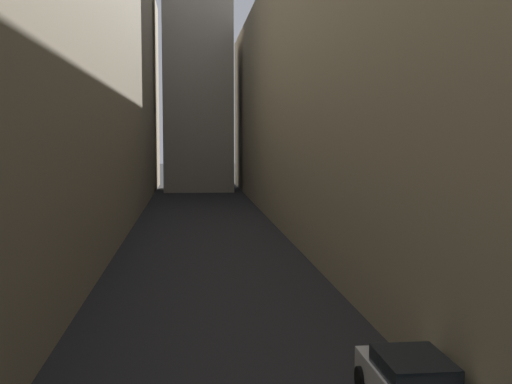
{
  "coord_description": "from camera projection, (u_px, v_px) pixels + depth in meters",
  "views": [
    {
      "loc": [
        -1.04,
        10.03,
        6.81
      ],
      "look_at": [
        0.0,
        20.1,
        5.95
      ],
      "focal_mm": 44.72,
      "sensor_mm": 36.0,
      "label": 1
    }
  ],
  "objects": [
    {
      "name": "building_block_left",
      "position": [
        3.0,
        41.0,
        37.99
      ],
      "size": [
        13.23,
        108.0,
        25.2
      ],
      "primitive_type": "cube",
      "color": "gray",
      "rests_on": "ground"
    },
    {
      "name": "parked_car_right_far",
      "position": [
        412.0,
        382.0,
        15.83
      ],
      "size": [
        1.99,
        4.29,
        1.45
      ],
      "rotation": [
        0.0,
        0.0,
        1.57
      ],
      "color": "silver",
      "rests_on": "ground"
    },
    {
      "name": "ground_plane",
      "position": [
        209.0,
        251.0,
        38.32
      ],
      "size": [
        264.0,
        264.0,
        0.0
      ],
      "primitive_type": "plane",
      "color": "#232326"
    },
    {
      "name": "building_block_right",
      "position": [
        403.0,
        84.0,
        40.71
      ],
      "size": [
        14.1,
        108.0,
        20.45
      ],
      "primitive_type": "cube",
      "color": "gray",
      "rests_on": "ground"
    }
  ]
}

